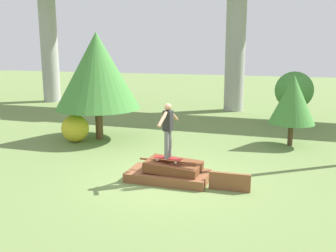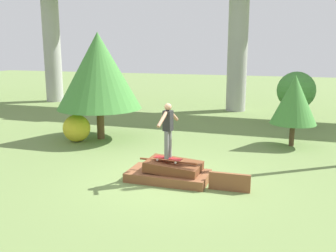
{
  "view_description": "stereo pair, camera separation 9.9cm",
  "coord_description": "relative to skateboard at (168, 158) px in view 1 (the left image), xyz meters",
  "views": [
    {
      "loc": [
        2.96,
        -9.17,
        3.53
      ],
      "look_at": [
        0.02,
        -0.08,
        1.52
      ],
      "focal_mm": 40.0,
      "sensor_mm": 36.0,
      "label": 1
    },
    {
      "loc": [
        3.06,
        -9.14,
        3.53
      ],
      "look_at": [
        0.02,
        -0.08,
        1.52
      ],
      "focal_mm": 40.0,
      "sensor_mm": 36.0,
      "label": 2
    }
  ],
  "objects": [
    {
      "name": "ground_plane",
      "position": [
        -0.02,
        0.08,
        -0.64
      ],
      "size": [
        80.0,
        80.0,
        0.0
      ],
      "primitive_type": "plane",
      "color": "olive"
    },
    {
      "name": "bush_yellow_flowering",
      "position": [
        -4.7,
        3.05,
        -0.12
      ],
      "size": [
        1.04,
        1.04,
        1.04
      ],
      "color": "gold",
      "rests_on": "ground_plane"
    },
    {
      "name": "scrap_plank_loose",
      "position": [
        1.68,
        -0.16,
        -0.41
      ],
      "size": [
        1.04,
        0.12,
        0.46
      ],
      "color": "brown",
      "rests_on": "ground_plane"
    },
    {
      "name": "tree_behind_left",
      "position": [
        3.18,
        8.71,
        0.99
      ],
      "size": [
        1.7,
        1.7,
        2.49
      ],
      "color": "brown",
      "rests_on": "ground_plane"
    },
    {
      "name": "skateboard",
      "position": [
        0.0,
        0.0,
        0.0
      ],
      "size": [
        0.8,
        0.33,
        0.09
      ],
      "color": "maroon",
      "rests_on": "scrap_pile"
    },
    {
      "name": "tree_behind_right",
      "position": [
        3.11,
        4.97,
        1.06
      ],
      "size": [
        1.65,
        1.65,
        2.59
      ],
      "color": "#4C3823",
      "rests_on": "ground_plane"
    },
    {
      "name": "tree_mid_back",
      "position": [
        -4.05,
        3.74,
        2.02
      ],
      "size": [
        3.25,
        3.25,
        4.11
      ],
      "color": "brown",
      "rests_on": "ground_plane"
    },
    {
      "name": "scrap_pile",
      "position": [
        0.03,
        0.11,
        -0.42
      ],
      "size": [
        2.18,
        1.14,
        0.57
      ],
      "color": "brown",
      "rests_on": "ground_plane"
    },
    {
      "name": "skater",
      "position": [
        -0.0,
        0.0,
        0.85
      ],
      "size": [
        0.25,
        1.13,
        1.47
      ],
      "color": "slate",
      "rests_on": "skateboard"
    }
  ]
}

